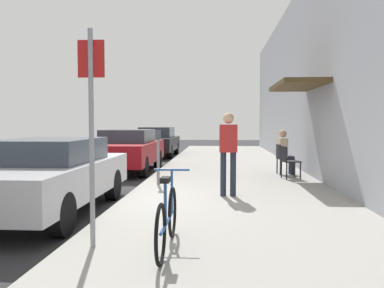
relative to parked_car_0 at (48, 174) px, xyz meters
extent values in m
plane|color=#2D2D30|center=(1.10, 0.97, -0.70)|extent=(60.00, 60.00, 0.00)
cube|color=#9E9B93|center=(3.35, 2.97, -0.64)|extent=(4.50, 32.00, 0.12)
cube|color=#999EA8|center=(5.75, 2.97, 2.31)|extent=(0.30, 32.00, 6.02)
cube|color=#4C381E|center=(5.05, 3.90, 1.90)|extent=(1.10, 2.80, 0.12)
cube|color=#B7B7BC|center=(0.00, -0.03, -0.08)|extent=(1.80, 4.40, 0.60)
cube|color=#333D47|center=(0.00, 0.12, 0.42)|extent=(1.48, 2.11, 0.41)
cylinder|color=black|center=(0.79, 1.33, -0.38)|extent=(0.22, 0.64, 0.64)
cylinder|color=black|center=(-0.79, 1.33, -0.38)|extent=(0.22, 0.64, 0.64)
cylinder|color=black|center=(0.79, -1.39, -0.38)|extent=(0.22, 0.64, 0.64)
cube|color=maroon|center=(0.00, 6.12, -0.06)|extent=(1.80, 4.40, 0.65)
cube|color=#333D47|center=(0.00, 6.27, 0.48)|extent=(1.48, 2.11, 0.42)
cylinder|color=black|center=(0.79, 7.49, -0.38)|extent=(0.22, 0.64, 0.64)
cylinder|color=black|center=(-0.79, 7.49, -0.38)|extent=(0.22, 0.64, 0.64)
cylinder|color=black|center=(0.79, 4.76, -0.38)|extent=(0.22, 0.64, 0.64)
cylinder|color=black|center=(-0.79, 4.76, -0.38)|extent=(0.22, 0.64, 0.64)
cube|color=black|center=(0.00, 12.32, -0.08)|extent=(1.80, 4.40, 0.60)
cube|color=#333D47|center=(0.00, 12.47, 0.46)|extent=(1.48, 2.11, 0.48)
cylinder|color=black|center=(0.79, 13.68, -0.38)|extent=(0.22, 0.64, 0.64)
cylinder|color=black|center=(-0.79, 13.68, -0.38)|extent=(0.22, 0.64, 0.64)
cylinder|color=black|center=(0.79, 10.96, -0.38)|extent=(0.22, 0.64, 0.64)
cylinder|color=black|center=(-0.79, 10.96, -0.38)|extent=(0.22, 0.64, 0.64)
cylinder|color=slate|center=(1.55, 2.68, -0.03)|extent=(0.07, 0.07, 1.10)
cube|color=#383D42|center=(1.55, 2.68, 0.63)|extent=(0.12, 0.10, 0.22)
cylinder|color=gray|center=(1.50, -2.18, 0.72)|extent=(0.06, 0.06, 2.60)
cube|color=red|center=(1.50, -2.16, 1.67)|extent=(0.32, 0.02, 0.44)
torus|color=black|center=(2.41, -1.71, -0.25)|extent=(0.04, 0.66, 0.66)
torus|color=black|center=(2.41, -2.76, -0.25)|extent=(0.04, 0.66, 0.66)
cylinder|color=#1E4C8C|center=(2.41, -2.23, -0.25)|extent=(0.04, 1.05, 0.04)
cylinder|color=#1E4C8C|center=(2.41, -2.38, 0.00)|extent=(0.04, 0.04, 0.50)
cube|color=black|center=(2.41, -2.38, 0.27)|extent=(0.10, 0.20, 0.06)
cylinder|color=#1E4C8C|center=(2.41, -1.76, 0.03)|extent=(0.03, 0.03, 0.56)
cylinder|color=#1E4C8C|center=(2.41, -1.76, 0.31)|extent=(0.46, 0.03, 0.03)
cylinder|color=black|center=(5.08, 4.19, -0.36)|extent=(0.04, 0.04, 0.45)
cylinder|color=black|center=(5.16, 3.81, -0.36)|extent=(0.04, 0.04, 0.45)
cylinder|color=black|center=(4.71, 4.11, -0.36)|extent=(0.04, 0.04, 0.45)
cylinder|color=black|center=(4.79, 3.73, -0.36)|extent=(0.04, 0.04, 0.45)
cube|color=black|center=(4.94, 3.96, -0.12)|extent=(0.52, 0.52, 0.03)
cube|color=black|center=(4.74, 3.92, 0.09)|extent=(0.12, 0.44, 0.40)
cylinder|color=black|center=(5.11, 5.08, -0.36)|extent=(0.04, 0.04, 0.45)
cylinder|color=black|center=(5.14, 4.70, -0.36)|extent=(0.04, 0.04, 0.45)
cylinder|color=black|center=(4.73, 5.04, -0.36)|extent=(0.04, 0.04, 0.45)
cylinder|color=black|center=(4.77, 4.66, -0.36)|extent=(0.04, 0.04, 0.45)
cube|color=black|center=(4.94, 4.87, -0.12)|extent=(0.48, 0.48, 0.03)
cube|color=black|center=(4.73, 4.85, 0.09)|extent=(0.07, 0.44, 0.40)
cylinder|color=#232838|center=(5.11, 4.98, -0.35)|extent=(0.11, 0.11, 0.47)
cylinder|color=#232838|center=(4.98, 4.97, -0.11)|extent=(0.37, 0.17, 0.14)
cylinder|color=#232838|center=(5.13, 4.79, -0.35)|extent=(0.11, 0.11, 0.47)
cylinder|color=#232838|center=(5.00, 4.77, -0.11)|extent=(0.37, 0.17, 0.14)
cube|color=#CCB28C|center=(4.86, 4.86, 0.19)|extent=(0.25, 0.38, 0.56)
sphere|color=tan|center=(4.86, 4.86, 0.60)|extent=(0.22, 0.22, 0.22)
cylinder|color=#232838|center=(3.10, 1.27, -0.13)|extent=(0.12, 0.12, 0.90)
cylinder|color=#232838|center=(3.30, 1.27, -0.13)|extent=(0.12, 0.12, 0.90)
cube|color=#B22626|center=(3.20, 1.27, 0.60)|extent=(0.36, 0.22, 0.56)
sphere|color=tan|center=(3.20, 1.27, 1.01)|extent=(0.22, 0.22, 0.22)
camera|label=1|loc=(3.01, -6.83, 0.91)|focal=37.36mm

